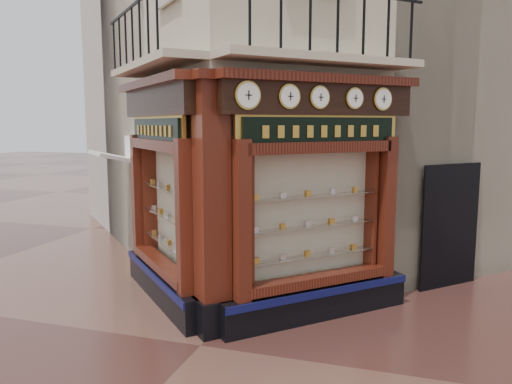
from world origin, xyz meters
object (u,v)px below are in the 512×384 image
at_px(clock_e, 383,99).
at_px(signboard_right, 322,131).
at_px(awning, 118,264).
at_px(clock_c, 320,97).
at_px(clock_a, 248,95).
at_px(signboard_left, 156,130).
at_px(corner_pilaster, 212,209).
at_px(clock_b, 289,96).
at_px(clock_d, 354,98).

distance_m(clock_e, signboard_right, 1.24).
bearing_deg(awning, clock_c, -156.60).
distance_m(clock_a, clock_c, 1.23).
relative_size(clock_a, signboard_left, 0.20).
distance_m(clock_c, awning, 6.46).
bearing_deg(signboard_right, awning, 115.12).
xyz_separation_m(corner_pilaster, clock_e, (2.34, 1.73, 1.67)).
height_order(corner_pilaster, clock_b, corner_pilaster).
distance_m(clock_b, awning, 6.30).
distance_m(corner_pilaster, signboard_right, 2.12).
xyz_separation_m(awning, signboard_left, (2.06, -1.80, 3.10)).
distance_m(clock_a, clock_b, 0.69).
relative_size(clock_d, awning, 0.23).
relative_size(corner_pilaster, clock_d, 11.74).
distance_m(clock_c, clock_d, 0.67).
relative_size(clock_b, awning, 0.24).
bearing_deg(awning, clock_e, -145.49).
distance_m(corner_pilaster, clock_c, 2.37).
height_order(clock_c, signboard_right, clock_c).
xyz_separation_m(clock_a, clock_c, (0.87, 0.87, -0.00)).
bearing_deg(clock_e, signboard_right, 174.39).
height_order(clock_b, signboard_left, clock_b).
bearing_deg(corner_pilaster, clock_d, -10.54).
height_order(clock_a, clock_d, clock_a).
bearing_deg(corner_pilaster, signboard_left, 100.25).
bearing_deg(clock_a, corner_pilaster, 132.59).
bearing_deg(corner_pilaster, clock_e, -8.45).
height_order(clock_b, signboard_right, clock_b).
xyz_separation_m(clock_b, awning, (-4.59, 2.35, -3.62)).
bearing_deg(clock_a, signboard_left, 108.04).
relative_size(clock_d, signboard_left, 0.16).
bearing_deg(signboard_left, clock_b, -147.27).
distance_m(awning, signboard_left, 4.14).
bearing_deg(clock_e, awning, 124.51).
xyz_separation_m(corner_pilaster, clock_d, (1.92, 1.32, 1.67)).
distance_m(signboard_left, signboard_right, 2.92).
xyz_separation_m(clock_d, clock_e, (0.41, 0.41, 0.00)).
distance_m(corner_pilaster, awning, 4.91).
distance_m(clock_b, clock_c, 0.54).
relative_size(corner_pilaster, awning, 2.64).
height_order(clock_a, signboard_right, clock_a).
bearing_deg(clock_c, clock_e, 0.00).
xyz_separation_m(corner_pilaster, signboard_right, (1.46, 1.01, 1.15)).
relative_size(clock_a, clock_d, 1.20).
xyz_separation_m(clock_c, awning, (-4.97, 1.97, -3.62)).
height_order(clock_a, awning, clock_a).
relative_size(clock_c, clock_d, 1.04).
height_order(corner_pilaster, signboard_left, corner_pilaster).
height_order(clock_e, signboard_left, clock_e).
bearing_deg(clock_d, awning, 119.65).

